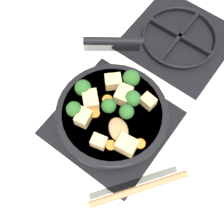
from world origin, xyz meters
The scene contains 22 objects.
ground_plane centered at (0.00, 0.00, 0.00)m, with size 2.40×2.40×0.00m, color silver.
front_burner_grate centered at (0.00, 0.00, 0.01)m, with size 0.31×0.31×0.03m.
rear_burner_grate centered at (0.00, 0.36, 0.01)m, with size 0.31×0.31×0.03m.
skillet_pan centered at (0.00, 0.00, 0.06)m, with size 0.36×0.40×0.05m.
wooden_spoon centered at (0.12, -0.08, 0.09)m, with size 0.24×0.23×0.02m.
tofu_cube_center_large centered at (-0.06, -0.01, 0.10)m, with size 0.05×0.04×0.04m, color #DBB770.
tofu_cube_near_handle centered at (-0.05, 0.07, 0.10)m, with size 0.04×0.03×0.03m, color #DBB770.
tofu_cube_east_chunk centered at (0.09, -0.06, 0.10)m, with size 0.05×0.04×0.04m, color #DBB770.
tofu_cube_west_chunk centered at (0.06, 0.08, 0.09)m, with size 0.04×0.03×0.03m, color #DBB770.
tofu_cube_back_piece centered at (0.03, -0.09, 0.09)m, with size 0.04×0.03×0.03m, color #DBB770.
tofu_cube_front_piece centered at (0.00, 0.05, 0.10)m, with size 0.05×0.04×0.04m, color #DBB770.
tofu_cube_mid_small centered at (-0.04, -0.06, 0.10)m, with size 0.04×0.03×0.03m, color #DBB770.
broccoli_floret_near_spoon centered at (0.03, 0.05, 0.11)m, with size 0.04×0.04×0.05m.
broccoli_floret_center_top centered at (-0.01, 0.10, 0.11)m, with size 0.05×0.05×0.05m.
broccoli_floret_east_rim centered at (-0.09, 0.00, 0.11)m, with size 0.04×0.04×0.05m.
broccoli_floret_west_rim centered at (-0.01, 0.00, 0.11)m, with size 0.04×0.04×0.05m.
broccoli_floret_north_edge centered at (-0.07, -0.06, 0.11)m, with size 0.04×0.04×0.05m.
broccoli_floret_south_cluster centered at (0.04, 0.01, 0.11)m, with size 0.04×0.04×0.05m.
carrot_slice_orange_thin centered at (-0.03, -0.03, 0.08)m, with size 0.02×0.02×0.01m, color orange.
carrot_slice_near_center centered at (0.05, -0.08, 0.08)m, with size 0.03×0.03×0.01m, color orange.
carrot_slice_edge_slice centered at (0.11, -0.03, 0.08)m, with size 0.03×0.03×0.01m, color orange.
carrot_slice_under_broccoli centered at (-0.03, 0.02, 0.08)m, with size 0.03×0.03×0.01m, color orange.
Camera 1 is at (0.20, -0.26, 0.82)m, focal length 50.00 mm.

